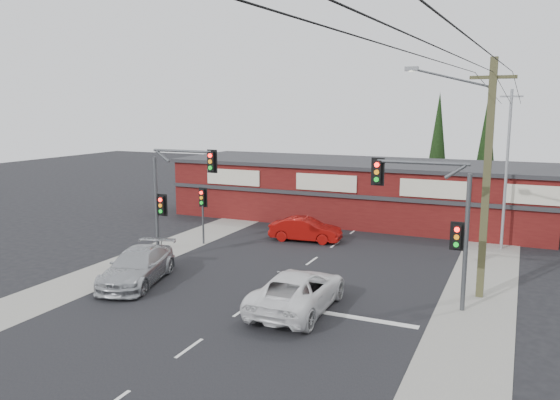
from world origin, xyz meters
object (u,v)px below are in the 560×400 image
at_px(silver_suv, 137,267).
at_px(shop_building, 357,190).
at_px(white_suv, 298,290).
at_px(utility_pole, 484,171).
at_px(red_sedan, 306,229).

height_order(silver_suv, shop_building, shop_building).
xyz_separation_m(white_suv, utility_pole, (6.40, 4.56, 4.61)).
bearing_deg(white_suv, utility_pole, -145.49).
bearing_deg(shop_building, silver_suv, -105.34).
height_order(red_sedan, shop_building, shop_building).
relative_size(shop_building, utility_pole, 2.73).
relative_size(white_suv, silver_suv, 1.06).
distance_m(red_sedan, shop_building, 8.00).
bearing_deg(red_sedan, shop_building, -12.70).
xyz_separation_m(shop_building, utility_pole, (9.36, -14.00, 3.26)).
relative_size(silver_suv, shop_building, 0.20).
bearing_deg(red_sedan, silver_suv, 153.08).
relative_size(silver_suv, utility_pole, 0.54).
bearing_deg(red_sedan, white_suv, -165.81).
relative_size(red_sedan, utility_pole, 0.43).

